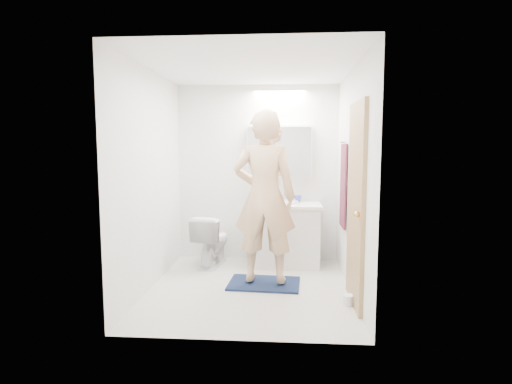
# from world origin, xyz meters

# --- Properties ---
(floor) EXTENTS (2.50, 2.50, 0.00)m
(floor) POSITION_xyz_m (0.00, 0.00, 0.00)
(floor) COLOR silver
(floor) RESTS_ON ground
(ceiling) EXTENTS (2.50, 2.50, 0.00)m
(ceiling) POSITION_xyz_m (0.00, 0.00, 2.40)
(ceiling) COLOR white
(ceiling) RESTS_ON floor
(wall_back) EXTENTS (2.50, 0.00, 2.50)m
(wall_back) POSITION_xyz_m (0.00, 1.25, 1.20)
(wall_back) COLOR white
(wall_back) RESTS_ON floor
(wall_front) EXTENTS (2.50, 0.00, 2.50)m
(wall_front) POSITION_xyz_m (0.00, -1.25, 1.20)
(wall_front) COLOR white
(wall_front) RESTS_ON floor
(wall_left) EXTENTS (0.00, 2.50, 2.50)m
(wall_left) POSITION_xyz_m (-1.10, 0.00, 1.20)
(wall_left) COLOR white
(wall_left) RESTS_ON floor
(wall_right) EXTENTS (0.00, 2.50, 2.50)m
(wall_right) POSITION_xyz_m (1.10, 0.00, 1.20)
(wall_right) COLOR white
(wall_right) RESTS_ON floor
(vanity_cabinet) EXTENTS (0.90, 0.55, 0.78)m
(vanity_cabinet) POSITION_xyz_m (0.38, 0.96, 0.39)
(vanity_cabinet) COLOR white
(vanity_cabinet) RESTS_ON floor
(countertop) EXTENTS (0.95, 0.58, 0.04)m
(countertop) POSITION_xyz_m (0.38, 0.96, 0.80)
(countertop) COLOR white
(countertop) RESTS_ON vanity_cabinet
(sink_basin) EXTENTS (0.36, 0.36, 0.03)m
(sink_basin) POSITION_xyz_m (0.38, 0.99, 0.84)
(sink_basin) COLOR white
(sink_basin) RESTS_ON countertop
(faucet) EXTENTS (0.02, 0.02, 0.16)m
(faucet) POSITION_xyz_m (0.38, 1.19, 0.90)
(faucet) COLOR #BCBCC1
(faucet) RESTS_ON countertop
(medicine_cabinet) EXTENTS (0.88, 0.14, 0.70)m
(medicine_cabinet) POSITION_xyz_m (0.30, 1.18, 1.50)
(medicine_cabinet) COLOR white
(medicine_cabinet) RESTS_ON wall_back
(mirror_panel) EXTENTS (0.84, 0.01, 0.66)m
(mirror_panel) POSITION_xyz_m (0.30, 1.10, 1.50)
(mirror_panel) COLOR silver
(mirror_panel) RESTS_ON medicine_cabinet
(toilet) EXTENTS (0.49, 0.72, 0.68)m
(toilet) POSITION_xyz_m (-0.58, 0.85, 0.34)
(toilet) COLOR white
(toilet) RESTS_ON floor
(bath_rug) EXTENTS (0.83, 0.60, 0.02)m
(bath_rug) POSITION_xyz_m (0.15, 0.13, 0.01)
(bath_rug) COLOR #152243
(bath_rug) RESTS_ON floor
(person) EXTENTS (0.73, 0.50, 1.92)m
(person) POSITION_xyz_m (0.15, 0.13, 1.01)
(person) COLOR #E4B588
(person) RESTS_ON bath_rug
(door) EXTENTS (0.04, 0.80, 2.00)m
(door) POSITION_xyz_m (1.08, -0.35, 1.00)
(door) COLOR tan
(door) RESTS_ON wall_right
(door_knob) EXTENTS (0.06, 0.06, 0.06)m
(door_knob) POSITION_xyz_m (1.04, -0.65, 0.95)
(door_knob) COLOR gold
(door_knob) RESTS_ON door
(towel) EXTENTS (0.02, 0.42, 1.00)m
(towel) POSITION_xyz_m (1.08, 0.55, 1.10)
(towel) COLOR #102133
(towel) RESTS_ON wall_right
(towel_hook) EXTENTS (0.07, 0.02, 0.02)m
(towel_hook) POSITION_xyz_m (1.07, 0.55, 1.62)
(towel_hook) COLOR silver
(towel_hook) RESTS_ON wall_right
(soap_bottle_a) EXTENTS (0.11, 0.11, 0.24)m
(soap_bottle_a) POSITION_xyz_m (0.12, 1.11, 0.94)
(soap_bottle_a) COLOR beige
(soap_bottle_a) RESTS_ON countertop
(soap_bottle_b) EXTENTS (0.10, 0.10, 0.16)m
(soap_bottle_b) POSITION_xyz_m (0.20, 1.15, 0.90)
(soap_bottle_b) COLOR #6090CE
(soap_bottle_b) RESTS_ON countertop
(toothbrush_cup) EXTENTS (0.13, 0.13, 0.09)m
(toothbrush_cup) POSITION_xyz_m (0.56, 1.12, 0.86)
(toothbrush_cup) COLOR #3E44BC
(toothbrush_cup) RESTS_ON countertop
(toilet_paper_roll) EXTENTS (0.11, 0.11, 0.10)m
(toilet_paper_roll) POSITION_xyz_m (1.02, -0.41, 0.05)
(toilet_paper_roll) COLOR white
(toilet_paper_roll) RESTS_ON floor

